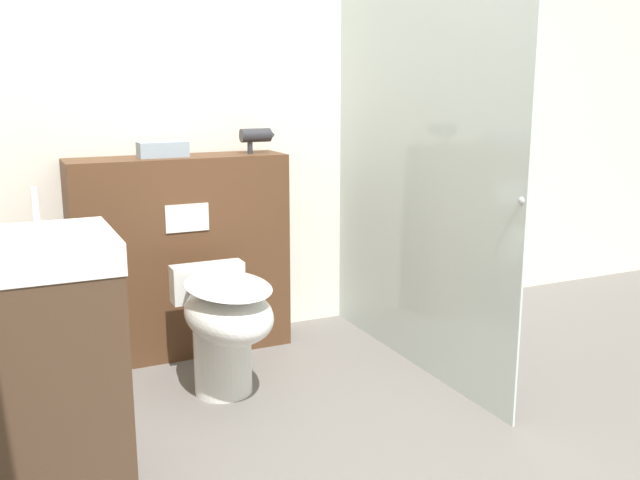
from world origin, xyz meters
The scene contains 7 objects.
wall_back centered at (0.00, 1.97, 1.25)m, with size 8.00×0.06×2.50m.
partition_panel centered at (-0.49, 1.77, 0.53)m, with size 1.12×0.31×1.05m.
shower_glass centered at (0.54, 1.12, 1.00)m, with size 0.04×1.63×2.00m.
toilet centered at (-0.46, 1.11, 0.36)m, with size 0.37×0.66×0.57m.
sink_vanity centered at (-1.24, 0.62, 0.47)m, with size 0.46×0.51×1.07m.
hair_drier centered at (-0.06, 1.75, 1.14)m, with size 0.19×0.07×0.13m.
folded_towel centered at (-0.56, 1.76, 1.09)m, with size 0.25×0.12×0.08m.
Camera 1 is at (-1.38, -1.86, 1.42)m, focal length 40.00 mm.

